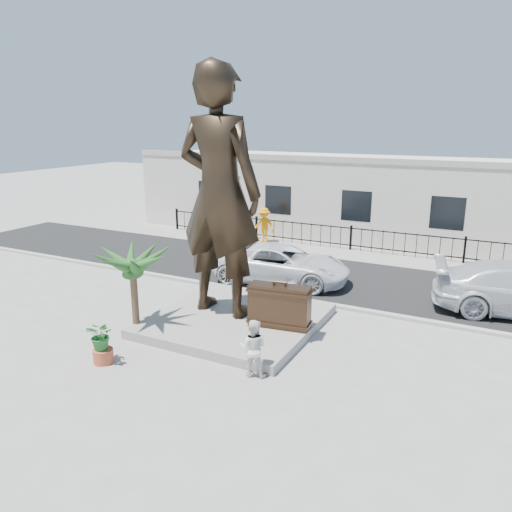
{
  "coord_description": "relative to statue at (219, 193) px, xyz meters",
  "views": [
    {
      "loc": [
        7.09,
        -11.85,
        6.57
      ],
      "look_at": [
        0.0,
        2.0,
        2.3
      ],
      "focal_mm": 35.0,
      "sensor_mm": 36.0,
      "label": 1
    }
  ],
  "objects": [
    {
      "name": "curb",
      "position": [
        1.18,
        2.77,
        -4.25
      ],
      "size": [
        40.0,
        0.25,
        0.12
      ],
      "primitive_type": "cube",
      "color": "#A5A399",
      "rests_on": "ground"
    },
    {
      "name": "ground",
      "position": [
        1.18,
        -1.73,
        -4.31
      ],
      "size": [
        100.0,
        100.0,
        0.0
      ],
      "primitive_type": "plane",
      "color": "#9E9991",
      "rests_on": "ground"
    },
    {
      "name": "street",
      "position": [
        1.18,
        6.27,
        -4.3
      ],
      "size": [
        40.0,
        7.0,
        0.01
      ],
      "primitive_type": "cube",
      "color": "black",
      "rests_on": "ground"
    },
    {
      "name": "worker",
      "position": [
        -3.56,
        10.49,
        -3.33
      ],
      "size": [
        1.3,
        0.83,
        1.92
      ],
      "primitive_type": "imported",
      "rotation": [
        0.0,
        0.0,
        -0.1
      ],
      "color": "orange",
      "rests_on": "far_sidewalk"
    },
    {
      "name": "suitcase",
      "position": [
        2.3,
        -0.32,
        -3.34
      ],
      "size": [
        1.96,
        0.85,
        1.34
      ],
      "primitive_type": "cube",
      "rotation": [
        0.0,
        0.0,
        0.13
      ],
      "color": "#352316",
      "rests_on": "plinth"
    },
    {
      "name": "palm_tree",
      "position": [
        -1.86,
        -2.18,
        -4.31
      ],
      "size": [
        1.8,
        1.8,
        3.2
      ],
      "primitive_type": null,
      "color": "#204F1C",
      "rests_on": "ground"
    },
    {
      "name": "building",
      "position": [
        1.18,
        15.27,
        -2.11
      ],
      "size": [
        28.0,
        7.0,
        4.4
      ],
      "primitive_type": "cube",
      "color": "silver",
      "rests_on": "ground"
    },
    {
      "name": "statue",
      "position": [
        0.0,
        0.0,
        0.0
      ],
      "size": [
        2.99,
        2.02,
        8.01
      ],
      "primitive_type": "imported",
      "rotation": [
        0.0,
        0.0,
        3.11
      ],
      "color": "black",
      "rests_on": "plinth"
    },
    {
      "name": "shrub",
      "position": [
        -1.3,
        -4.24,
        -3.49
      ],
      "size": [
        0.84,
        0.76,
        0.84
      ],
      "primitive_type": "imported",
      "rotation": [
        0.0,
        0.0,
        0.14
      ],
      "color": "#1E5E22",
      "rests_on": "planter"
    },
    {
      "name": "tourist",
      "position": [
        2.75,
        -2.96,
        -3.52
      ],
      "size": [
        0.88,
        0.75,
        1.57
      ],
      "primitive_type": "imported",
      "rotation": [
        0.0,
        0.0,
        3.38
      ],
      "color": "white",
      "rests_on": "ground"
    },
    {
      "name": "fence",
      "position": [
        1.18,
        11.07,
        -3.71
      ],
      "size": [
        22.0,
        0.1,
        1.2
      ],
      "primitive_type": "cube",
      "color": "black",
      "rests_on": "ground"
    },
    {
      "name": "far_sidewalk",
      "position": [
        1.18,
        10.27,
        -4.3
      ],
      "size": [
        40.0,
        2.5,
        0.02
      ],
      "primitive_type": "cube",
      "color": "#9E9991",
      "rests_on": "ground"
    },
    {
      "name": "planter",
      "position": [
        -1.3,
        -4.24,
        -4.11
      ],
      "size": [
        0.56,
        0.56,
        0.4
      ],
      "primitive_type": "cylinder",
      "color": "#B34C2F",
      "rests_on": "ground"
    },
    {
      "name": "plinth",
      "position": [
        0.68,
        -0.23,
        -4.16
      ],
      "size": [
        5.2,
        5.2,
        0.3
      ],
      "primitive_type": "cube",
      "color": "gray",
      "rests_on": "ground"
    },
    {
      "name": "car_white",
      "position": [
        0.18,
        4.58,
        -3.52
      ],
      "size": [
        5.86,
        3.25,
        1.55
      ],
      "primitive_type": "imported",
      "rotation": [
        0.0,
        0.0,
        1.7
      ],
      "color": "silver",
      "rests_on": "street"
    }
  ]
}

